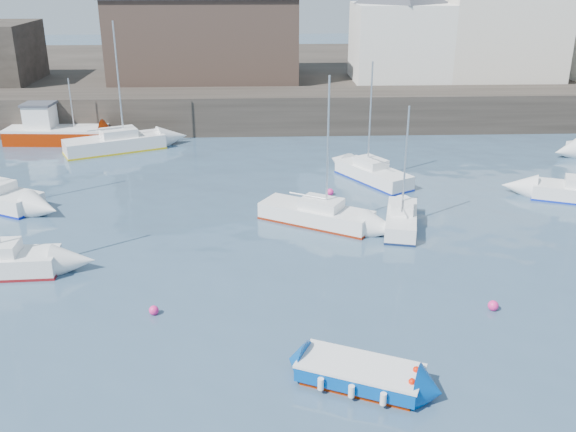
{
  "coord_description": "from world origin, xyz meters",
  "views": [
    {
      "loc": [
        -1.17,
        -15.87,
        12.54
      ],
      "look_at": [
        0.0,
        12.0,
        1.5
      ],
      "focal_mm": 40.0,
      "sensor_mm": 36.0,
      "label": 1
    }
  ],
  "objects_px": {
    "buoy_far": "(330,195)",
    "buoy_mid": "(493,310)",
    "blue_dinghy": "(360,374)",
    "fishing_boat": "(53,130)",
    "sailboat_h": "(115,143)",
    "sailboat_f": "(373,173)",
    "sailboat_b": "(317,214)",
    "buoy_near": "(154,314)",
    "sailboat_c": "(401,219)"
  },
  "relations": [
    {
      "from": "buoy_near",
      "to": "fishing_boat",
      "type": "bearing_deg",
      "value": 113.68
    },
    {
      "from": "buoy_mid",
      "to": "blue_dinghy",
      "type": "bearing_deg",
      "value": -142.53
    },
    {
      "from": "buoy_far",
      "to": "buoy_near",
      "type": "bearing_deg",
      "value": -121.62
    },
    {
      "from": "sailboat_h",
      "to": "buoy_mid",
      "type": "distance_m",
      "value": 30.32
    },
    {
      "from": "blue_dinghy",
      "to": "sailboat_c",
      "type": "bearing_deg",
      "value": 72.73
    },
    {
      "from": "sailboat_c",
      "to": "sailboat_h",
      "type": "height_order",
      "value": "sailboat_h"
    },
    {
      "from": "fishing_boat",
      "to": "sailboat_c",
      "type": "bearing_deg",
      "value": -37.93
    },
    {
      "from": "sailboat_f",
      "to": "sailboat_h",
      "type": "bearing_deg",
      "value": 156.38
    },
    {
      "from": "fishing_boat",
      "to": "buoy_far",
      "type": "relative_size",
      "value": 18.14
    },
    {
      "from": "sailboat_h",
      "to": "buoy_far",
      "type": "distance_m",
      "value": 17.46
    },
    {
      "from": "buoy_mid",
      "to": "buoy_far",
      "type": "relative_size",
      "value": 1.01
    },
    {
      "from": "fishing_boat",
      "to": "buoy_near",
      "type": "height_order",
      "value": "fishing_boat"
    },
    {
      "from": "sailboat_f",
      "to": "buoy_far",
      "type": "relative_size",
      "value": 17.67
    },
    {
      "from": "fishing_boat",
      "to": "buoy_far",
      "type": "distance_m",
      "value": 23.13
    },
    {
      "from": "blue_dinghy",
      "to": "sailboat_c",
      "type": "distance_m",
      "value": 13.51
    },
    {
      "from": "sailboat_h",
      "to": "buoy_mid",
      "type": "relative_size",
      "value": 21.66
    },
    {
      "from": "buoy_near",
      "to": "sailboat_c",
      "type": "bearing_deg",
      "value": 36.07
    },
    {
      "from": "sailboat_b",
      "to": "buoy_far",
      "type": "bearing_deg",
      "value": 74.83
    },
    {
      "from": "sailboat_b",
      "to": "buoy_near",
      "type": "xyz_separation_m",
      "value": [
        -6.99,
        -8.96,
        -0.5
      ]
    },
    {
      "from": "blue_dinghy",
      "to": "buoy_near",
      "type": "relative_size",
      "value": 11.4
    },
    {
      "from": "sailboat_c",
      "to": "buoy_mid",
      "type": "bearing_deg",
      "value": -77.57
    },
    {
      "from": "buoy_far",
      "to": "blue_dinghy",
      "type": "bearing_deg",
      "value": -92.94
    },
    {
      "from": "blue_dinghy",
      "to": "fishing_boat",
      "type": "xyz_separation_m",
      "value": [
        -18.51,
        30.46,
        0.51
      ]
    },
    {
      "from": "fishing_boat",
      "to": "sailboat_f",
      "type": "bearing_deg",
      "value": -24.41
    },
    {
      "from": "sailboat_f",
      "to": "buoy_near",
      "type": "height_order",
      "value": "sailboat_f"
    },
    {
      "from": "fishing_boat",
      "to": "sailboat_f",
      "type": "relative_size",
      "value": 1.03
    },
    {
      "from": "blue_dinghy",
      "to": "buoy_mid",
      "type": "distance_m",
      "value": 7.4
    },
    {
      "from": "sailboat_c",
      "to": "buoy_far",
      "type": "bearing_deg",
      "value": 121.48
    },
    {
      "from": "sailboat_f",
      "to": "buoy_far",
      "type": "height_order",
      "value": "sailboat_f"
    },
    {
      "from": "blue_dinghy",
      "to": "sailboat_f",
      "type": "xyz_separation_m",
      "value": [
        3.79,
        20.33,
        0.09
      ]
    },
    {
      "from": "buoy_far",
      "to": "buoy_mid",
      "type": "bearing_deg",
      "value": -69.83
    },
    {
      "from": "sailboat_b",
      "to": "sailboat_f",
      "type": "xyz_separation_m",
      "value": [
        4.03,
        6.66,
        0.01
      ]
    },
    {
      "from": "sailboat_c",
      "to": "buoy_near",
      "type": "xyz_separation_m",
      "value": [
        -11.24,
        -8.18,
        -0.47
      ]
    },
    {
      "from": "blue_dinghy",
      "to": "buoy_mid",
      "type": "xyz_separation_m",
      "value": [
        5.86,
        4.49,
        -0.42
      ]
    },
    {
      "from": "sailboat_b",
      "to": "blue_dinghy",
      "type": "bearing_deg",
      "value": -89.01
    },
    {
      "from": "blue_dinghy",
      "to": "buoy_mid",
      "type": "relative_size",
      "value": 10.34
    },
    {
      "from": "buoy_mid",
      "to": "sailboat_b",
      "type": "bearing_deg",
      "value": 123.6
    },
    {
      "from": "sailboat_b",
      "to": "buoy_mid",
      "type": "relative_size",
      "value": 18.45
    },
    {
      "from": "fishing_boat",
      "to": "sailboat_c",
      "type": "distance_m",
      "value": 28.56
    },
    {
      "from": "buoy_near",
      "to": "buoy_far",
      "type": "bearing_deg",
      "value": 58.38
    },
    {
      "from": "sailboat_h",
      "to": "buoy_far",
      "type": "xyz_separation_m",
      "value": [
        14.36,
        -9.92,
        -0.58
      ]
    },
    {
      "from": "sailboat_h",
      "to": "fishing_boat",
      "type": "bearing_deg",
      "value": 153.0
    },
    {
      "from": "sailboat_h",
      "to": "buoy_near",
      "type": "relative_size",
      "value": 23.88
    },
    {
      "from": "blue_dinghy",
      "to": "buoy_near",
      "type": "height_order",
      "value": "blue_dinghy"
    },
    {
      "from": "buoy_near",
      "to": "buoy_far",
      "type": "distance_m",
      "value": 15.54
    },
    {
      "from": "blue_dinghy",
      "to": "sailboat_b",
      "type": "distance_m",
      "value": 13.68
    },
    {
      "from": "sailboat_c",
      "to": "buoy_near",
      "type": "distance_m",
      "value": 13.91
    },
    {
      "from": "buoy_near",
      "to": "sailboat_b",
      "type": "bearing_deg",
      "value": 52.05
    },
    {
      "from": "sailboat_c",
      "to": "sailboat_f",
      "type": "distance_m",
      "value": 7.44
    },
    {
      "from": "sailboat_h",
      "to": "buoy_near",
      "type": "xyz_separation_m",
      "value": [
        6.21,
        -23.15,
        -0.58
      ]
    }
  ]
}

